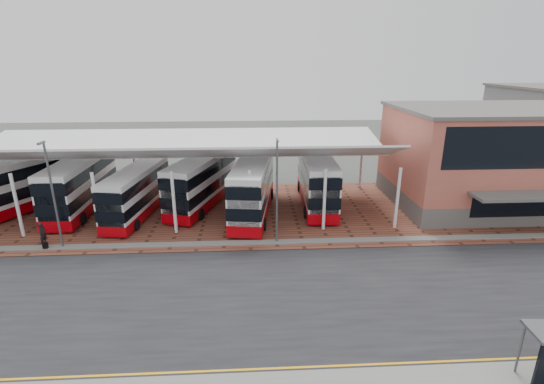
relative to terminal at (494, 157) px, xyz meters
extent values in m
plane|color=#40433F|center=(-23.00, -13.92, -4.66)|extent=(140.00, 140.00, 0.00)
cube|color=black|center=(-23.00, -14.92, -4.65)|extent=(120.00, 14.00, 0.02)
cube|color=brown|center=(-21.00, -0.92, -4.63)|extent=(72.00, 16.00, 0.06)
cube|color=slate|center=(-23.00, -7.72, -4.59)|extent=(120.00, 0.80, 0.14)
cube|color=#EDA111|center=(-23.00, -20.92, -4.63)|extent=(120.00, 0.12, 0.01)
cube|color=#EDA111|center=(-23.00, -20.62, -4.63)|extent=(120.00, 0.12, 0.01)
cylinder|color=white|center=(-47.00, 5.58, -2.36)|extent=(0.26, 0.26, 4.60)
cylinder|color=white|center=(-41.00, -5.42, -2.06)|extent=(0.26, 0.26, 5.20)
cylinder|color=white|center=(-41.00, 5.58, -2.36)|extent=(0.26, 0.26, 4.60)
cylinder|color=white|center=(-35.00, -5.42, -2.06)|extent=(0.26, 0.26, 5.20)
cylinder|color=white|center=(-35.00, 5.58, -2.36)|extent=(0.26, 0.26, 4.60)
cylinder|color=white|center=(-29.00, -5.42, -2.06)|extent=(0.26, 0.26, 5.20)
cylinder|color=white|center=(-29.00, 5.58, -2.36)|extent=(0.26, 0.26, 4.60)
cylinder|color=white|center=(-23.00, -5.42, -2.06)|extent=(0.26, 0.26, 5.20)
cylinder|color=white|center=(-23.00, 5.58, -2.36)|extent=(0.26, 0.26, 4.60)
cylinder|color=white|center=(-17.00, -5.42, -2.06)|extent=(0.26, 0.26, 5.20)
cylinder|color=white|center=(-17.00, 5.58, -2.36)|extent=(0.26, 0.26, 4.60)
cylinder|color=white|center=(-11.00, -5.42, -2.06)|extent=(0.26, 0.26, 5.20)
cylinder|color=white|center=(-11.00, 5.58, -2.36)|extent=(0.26, 0.26, 4.60)
cube|color=silver|center=(-29.00, -3.22, 1.44)|extent=(37.00, 4.95, 1.95)
cube|color=silver|center=(-29.00, 2.38, 1.24)|extent=(37.00, 7.12, 1.43)
cube|color=#565351|center=(0.00, 0.08, -3.76)|extent=(18.00, 12.00, 1.80)
cube|color=#B35B4B|center=(0.00, 0.08, 0.74)|extent=(18.00, 12.00, 7.20)
cube|color=black|center=(0.00, -5.82, 2.14)|extent=(16.00, 0.25, 3.40)
cube|color=black|center=(0.00, -5.82, -2.56)|extent=(10.00, 0.25, 2.20)
cube|color=#565351|center=(0.00, -6.92, -1.46)|extent=(11.00, 2.40, 0.25)
cube|color=#565351|center=(0.00, 0.08, 4.44)|extent=(18.40, 12.40, 0.30)
cylinder|color=#4D4F54|center=(-37.00, -7.62, -0.66)|extent=(0.16, 0.16, 8.00)
cube|color=#4D4F54|center=(-37.00, -7.92, 3.34)|extent=(0.15, 0.90, 0.15)
cylinder|color=#4D4F54|center=(-21.00, -7.62, -0.66)|extent=(0.16, 0.16, 8.00)
cube|color=#4D4F54|center=(-21.00, -7.92, 3.34)|extent=(0.15, 0.90, 0.15)
cube|color=silver|center=(-44.66, -1.18, -2.07)|extent=(7.51, 11.55, 4.53)
cube|color=#A50109|center=(-44.66, -1.18, -3.91)|extent=(7.56, 11.61, 0.95)
cube|color=black|center=(-44.66, -1.18, -2.54)|extent=(7.56, 11.61, 1.00)
cylinder|color=black|center=(-44.19, 2.73, -4.07)|extent=(0.73, 1.08, 1.05)
cylinder|color=black|center=(-41.83, 1.56, -4.07)|extent=(0.73, 1.08, 1.05)
cube|color=silver|center=(-38.50, 0.39, -2.07)|extent=(2.67, 11.61, 4.54)
cube|color=#A50109|center=(-38.50, 0.39, -3.91)|extent=(2.71, 11.65, 0.95)
cube|color=black|center=(-38.50, 0.39, -2.54)|extent=(2.71, 11.65, 1.00)
cube|color=black|center=(-38.50, 0.39, -0.85)|extent=(2.71, 11.65, 1.00)
cube|color=black|center=(-38.49, -5.36, -2.17)|extent=(2.37, 0.11, 3.80)
cylinder|color=black|center=(-39.81, -3.33, -4.07)|extent=(0.30, 1.06, 1.05)
cylinder|color=black|center=(-37.17, -3.32, -4.07)|extent=(0.30, 1.06, 1.05)
cylinder|color=black|center=(-39.83, 4.10, -4.07)|extent=(0.30, 1.06, 1.05)
cylinder|color=black|center=(-37.19, 4.11, -4.07)|extent=(0.30, 1.06, 1.05)
cube|color=silver|center=(-33.00, -1.38, -2.36)|extent=(3.77, 10.49, 4.01)
cube|color=#A50109|center=(-33.00, -1.38, -3.99)|extent=(3.81, 10.53, 0.84)
cube|color=black|center=(-33.00, -1.38, -2.78)|extent=(3.81, 10.53, 0.89)
cube|color=black|center=(-33.00, -1.38, -1.29)|extent=(3.81, 10.53, 0.89)
cube|color=black|center=(-33.72, -6.41, -2.45)|extent=(2.09, 0.39, 3.36)
cylinder|color=black|center=(-34.62, -4.46, -4.13)|extent=(0.39, 0.96, 0.93)
cylinder|color=black|center=(-32.31, -4.80, -4.13)|extent=(0.39, 0.96, 0.93)
cylinder|color=black|center=(-33.68, 2.04, -4.13)|extent=(0.39, 0.96, 0.93)
cylinder|color=black|center=(-31.37, 1.71, -4.13)|extent=(0.39, 0.96, 0.93)
cube|color=silver|center=(-27.46, 0.99, -2.12)|extent=(5.90, 11.63, 4.45)
cube|color=#A50109|center=(-27.46, 0.99, -3.93)|extent=(5.95, 11.68, 0.93)
cube|color=black|center=(-27.46, 0.99, -2.58)|extent=(5.95, 11.68, 0.98)
cube|color=black|center=(-27.46, 0.99, -0.93)|extent=(5.95, 11.68, 0.98)
cube|color=black|center=(-29.16, -4.38, -2.22)|extent=(2.25, 0.80, 3.72)
cylinder|color=black|center=(-29.79, -2.09, -4.08)|extent=(0.59, 1.07, 1.03)
cylinder|color=black|center=(-27.33, -2.87, -4.08)|extent=(0.59, 1.07, 1.03)
cylinder|color=black|center=(-27.60, 4.85, -4.08)|extent=(0.59, 1.07, 1.03)
cylinder|color=black|center=(-25.13, 4.07, -4.08)|extent=(0.59, 1.07, 1.03)
cube|color=silver|center=(-22.72, -1.42, -2.01)|extent=(4.23, 12.11, 4.63)
cube|color=#A50109|center=(-22.72, -1.42, -3.90)|extent=(4.28, 12.15, 0.97)
cube|color=black|center=(-22.72, -1.42, -2.50)|extent=(4.28, 12.15, 1.02)
cube|color=black|center=(-22.72, -1.42, -0.77)|extent=(4.28, 12.15, 1.02)
cube|color=black|center=(-23.49, -7.24, -2.12)|extent=(2.42, 0.43, 3.88)
cylinder|color=black|center=(-24.55, -5.00, -4.06)|extent=(0.44, 1.11, 1.08)
cylinder|color=black|center=(-21.88, -5.36, -4.06)|extent=(0.44, 1.11, 1.08)
cylinder|color=black|center=(-23.55, 2.52, -4.06)|extent=(0.44, 1.11, 1.08)
cylinder|color=black|center=(-20.88, 2.17, -4.06)|extent=(0.44, 1.11, 1.08)
cube|color=silver|center=(-16.63, 0.72, -2.06)|extent=(3.17, 11.76, 4.56)
cube|color=#A50109|center=(-16.63, 0.72, -3.91)|extent=(3.21, 11.81, 0.95)
cube|color=black|center=(-16.63, 0.72, -2.53)|extent=(3.21, 11.81, 1.01)
cube|color=black|center=(-16.63, 0.72, -0.84)|extent=(3.21, 11.81, 1.01)
cube|color=black|center=(-16.89, -5.05, -2.16)|extent=(2.39, 0.21, 3.82)
cylinder|color=black|center=(-18.12, -2.95, -4.07)|extent=(0.34, 1.07, 1.06)
cylinder|color=black|center=(-15.48, -3.06, -4.07)|extent=(0.34, 1.07, 1.06)
cylinder|color=black|center=(-17.79, 4.51, -4.07)|extent=(0.34, 1.07, 1.06)
cylinder|color=black|center=(-15.14, 4.39, -4.07)|extent=(0.34, 1.07, 1.06)
imported|color=black|center=(-38.54, -7.12, -3.70)|extent=(0.54, 0.72, 1.80)
cube|color=black|center=(-38.09, -7.92, -4.32)|extent=(0.33, 0.23, 0.56)
cylinder|color=#4D4F54|center=(-11.27, -21.51, -3.25)|extent=(0.11, 0.11, 2.54)
camera|label=1|loc=(-22.88, -34.97, 8.67)|focal=26.00mm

